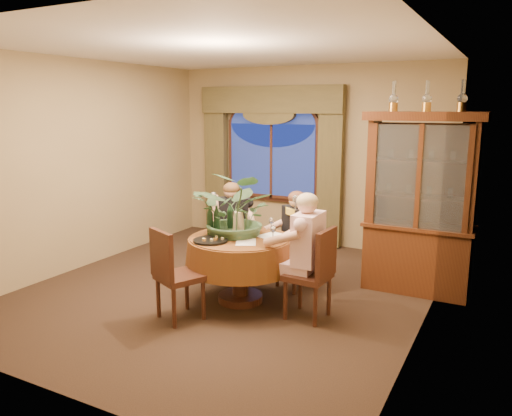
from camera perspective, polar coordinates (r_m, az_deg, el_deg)
The scene contains 34 objects.
floor at distance 6.10m, azimuth -3.32°, elevation -9.37°, with size 5.00×5.00×0.00m, color black.
wall_back at distance 7.98m, azimuth 5.90°, elevation 5.89°, with size 4.50×4.50×0.00m, color olive.
wall_right at distance 4.98m, azimuth 19.25°, elevation 1.96°, with size 5.00×5.00×0.00m, color olive.
ceiling at distance 5.74m, azimuth -3.66°, elevation 17.78°, with size 5.00×5.00×0.00m, color white.
window at distance 8.17m, azimuth 1.78°, elevation 5.37°, with size 1.62×0.10×1.32m, color navy, non-canonical shape.
arched_transom at distance 8.12m, azimuth 1.82°, elevation 10.85°, with size 1.60×0.06×0.44m, color navy, non-canonical shape.
drapery_left at distance 8.64m, azimuth -4.54°, elevation 4.87°, with size 0.38×0.14×2.32m, color #423B20.
drapery_right at distance 7.74m, azimuth 8.50°, elevation 4.02°, with size 0.38×0.14×2.32m, color #423B20.
swag_valance at distance 8.05m, azimuth 1.57°, elevation 12.27°, with size 2.45×0.16×0.42m, color #423B20, non-canonical shape.
dining_table at distance 5.65m, azimuth -1.81°, elevation -7.04°, with size 1.23×1.23×0.75m, color maroon.
china_cabinet at distance 6.09m, azimuth 18.23°, elevation 0.40°, with size 1.31×0.52×2.12m, color #3E1D0F.
oil_lamp_left at distance 6.06m, azimuth 15.48°, elevation 12.21°, with size 0.11×0.11×0.34m, color #A5722D, non-canonical shape.
oil_lamp_center at distance 5.99m, azimuth 18.98°, elevation 12.02°, with size 0.11×0.11×0.34m, color #A5722D, non-canonical shape.
oil_lamp_right at distance 5.94m, azimuth 22.54°, elevation 11.78°, with size 0.11×0.11×0.34m, color #A5722D, non-canonical shape.
chair_right at distance 5.22m, azimuth 5.94°, elevation -7.44°, with size 0.42×0.42×0.96m, color black.
chair_back_right at distance 6.05m, azimuth 4.75°, elevation -4.76°, with size 0.42×0.42×0.96m, color black.
chair_back at distance 6.38m, azimuth -2.61°, elevation -3.87°, with size 0.42×0.42×0.96m, color black.
chair_front_left at distance 5.23m, azimuth -8.69°, elevation -7.50°, with size 0.42×0.42×0.96m, color black.
person_pink at distance 5.23m, azimuth 5.95°, elevation -5.36°, with size 0.47×0.43×1.32m, color beige, non-canonical shape.
person_back at distance 6.34m, azimuth -2.78°, elevation -2.61°, with size 0.45×0.41×1.25m, color black, non-canonical shape.
person_scarf at distance 5.95m, azimuth 4.76°, elevation -3.77°, with size 0.43×0.40×1.21m, color black, non-canonical shape.
stoneware_vase at distance 5.63m, azimuth -2.01°, elevation -1.74°, with size 0.14×0.14×0.26m, color #98825E, non-canonical shape.
centerpiece_plant at distance 5.54m, azimuth -2.03°, elevation 3.16°, with size 0.96×1.07×0.84m, color #345232.
olive_bowl at distance 5.46m, azimuth -2.04°, elevation -3.31°, with size 0.17×0.17×0.05m, color #3E5128.
cheese_platter at distance 5.38m, azimuth -5.21°, elevation -3.72°, with size 0.38×0.38×0.02m, color black.
wine_bottle_0 at distance 5.63m, azimuth -4.52°, elevation -1.43°, with size 0.07×0.07×0.33m, color black.
wine_bottle_1 at distance 5.64m, azimuth -5.28°, elevation -1.40°, with size 0.07×0.07×0.33m, color black.
wine_bottle_2 at distance 5.72m, azimuth -4.49°, elevation -1.22°, with size 0.07×0.07×0.33m, color tan.
wine_bottle_3 at distance 5.78m, azimuth -2.99°, elevation -1.06°, with size 0.07×0.07×0.33m, color black.
tasting_paper_0 at distance 5.33m, azimuth -1.15°, elevation -3.90°, with size 0.21×0.30×0.00m, color white.
tasting_paper_1 at distance 5.60m, azimuth 1.69°, elevation -3.16°, with size 0.21×0.30×0.00m, color white.
wine_glass_person_pink at distance 5.34m, azimuth 1.96°, elevation -2.94°, with size 0.07×0.07×0.18m, color silver, non-canonical shape.
wine_glass_person_back at distance 5.91m, azimuth -2.36°, elevation -1.52°, with size 0.07×0.07×0.18m, color silver, non-canonical shape.
wine_glass_person_scarf at distance 5.71m, azimuth 1.78°, elevation -1.98°, with size 0.07×0.07×0.18m, color silver, non-canonical shape.
Camera 1 is at (2.96, -4.87, 2.17)m, focal length 35.00 mm.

